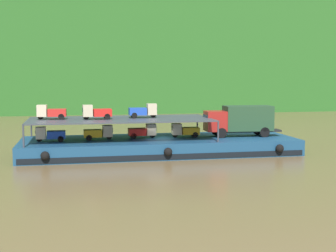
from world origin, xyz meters
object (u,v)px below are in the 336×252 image
Objects in this scene: mini_truck_lower_stern at (50,134)px; mini_truck_lower_aft at (99,133)px; mini_truck_lower_mid at (143,131)px; mini_truck_upper_mid at (96,112)px; mini_truck_upper_fore at (143,111)px; cargo_barge at (159,146)px; covered_lorry at (240,120)px; mini_truck_upper_stern at (51,112)px; mini_truck_lower_fore at (185,130)px.

mini_truck_lower_aft is at bearing 4.48° from mini_truck_lower_stern.
mini_truck_lower_mid is 0.98× the size of mini_truck_upper_mid.
mini_truck_lower_stern is at bearing -173.79° from mini_truck_upper_fore.
cargo_barge is 9.72× the size of mini_truck_upper_fore.
covered_lorry is 2.86× the size of mini_truck_upper_stern.
covered_lorry is (8.36, -0.01, 2.44)m from cargo_barge.
cargo_barge is 10.53m from mini_truck_lower_stern.
covered_lorry is 14.29m from mini_truck_lower_aft.
mini_truck_upper_stern reaches higher than cargo_barge.
mini_truck_lower_stern and mini_truck_lower_fore have the same top height.
mini_truck_upper_stern is at bearing -179.55° from mini_truck_upper_fore.
mini_truck_upper_fore is at bearing 152.43° from cargo_barge.
mini_truck_lower_mid is 1.00× the size of mini_truck_upper_fore.
mini_truck_lower_fore is 0.99× the size of mini_truck_upper_mid.
mini_truck_upper_mid is at bearing -128.28° from mini_truck_lower_aft.
mini_truck_upper_mid reaches higher than mini_truck_lower_stern.
covered_lorry is 14.48m from mini_truck_upper_mid.
mini_truck_upper_fore is at bearing 7.97° from mini_truck_lower_aft.
mini_truck_lower_mid is at bearing -119.15° from mini_truck_upper_fore.
mini_truck_lower_fore is at bearing 175.89° from covered_lorry.
mini_truck_lower_aft is at bearing 179.38° from covered_lorry.
mini_truck_lower_mid is at bearing 5.81° from mini_truck_lower_aft.
cargo_barge is 3.82m from mini_truck_upper_fore.
mini_truck_upper_stern and mini_truck_upper_fore have the same top height.
mini_truck_lower_stern is at bearing -96.12° from mini_truck_upper_stern.
mini_truck_upper_stern reaches higher than mini_truck_lower_stern.
covered_lorry is at bearing -0.62° from mini_truck_lower_aft.
mini_truck_lower_mid is 4.99m from mini_truck_upper_mid.
mini_truck_lower_stern is 8.90m from mini_truck_lower_mid.
mini_truck_lower_mid is 0.99× the size of mini_truck_lower_fore.
mini_truck_lower_mid reaches higher than cargo_barge.
mini_truck_lower_stern is 4.78m from mini_truck_upper_mid.
mini_truck_upper_fore is at bearing 0.45° from mini_truck_upper_stern.
mini_truck_upper_fore is (-4.13, 0.36, 2.00)m from mini_truck_lower_fore.
covered_lorry is 2.87× the size of mini_truck_lower_fore.
cargo_barge is 9.62× the size of mini_truck_upper_stern.
cargo_barge is at bearing 179.93° from covered_lorry.
cargo_barge is 3.37× the size of covered_lorry.
mini_truck_upper_stern is at bearing 177.84° from covered_lorry.
mini_truck_lower_mid is (-9.92, 0.59, -1.00)m from covered_lorry.
mini_truck_upper_stern is 0.99× the size of mini_truck_upper_mid.
mini_truck_upper_stern is 1.01× the size of mini_truck_upper_fore.
mini_truck_lower_mid is at bearing 159.52° from cargo_barge.
mini_truck_upper_mid and mini_truck_upper_fore have the same top height.
mini_truck_upper_fore reaches higher than mini_truck_lower_mid.
mini_truck_upper_fore is (4.63, 0.87, 0.00)m from mini_truck_upper_mid.
mini_truck_upper_mid is (-6.09, -0.10, 3.44)m from cargo_barge.
mini_truck_lower_mid and mini_truck_lower_fore have the same top height.
mini_truck_lower_mid is at bearing -0.72° from mini_truck_upper_stern.
mini_truck_upper_fore reaches higher than covered_lorry.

